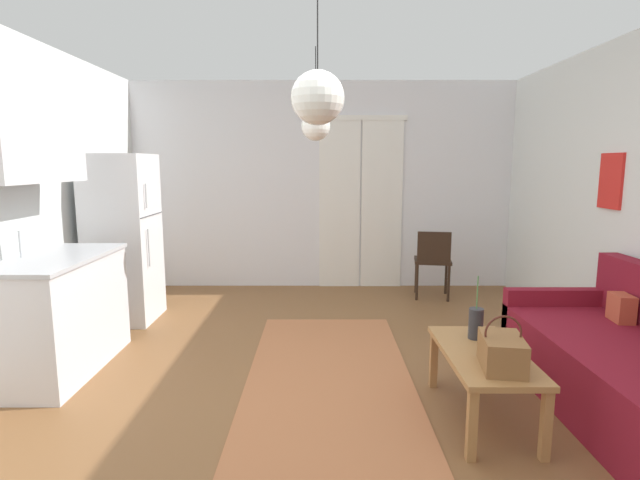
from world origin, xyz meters
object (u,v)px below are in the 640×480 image
(bamboo_vase, at_px, (477,323))
(pendant_lamp_near, at_px, (319,98))
(accent_chair, at_px, (434,259))
(pendant_lamp_far, at_px, (317,126))
(coffee_table, at_px, (485,361))
(refrigerator, at_px, (125,238))
(handbag, at_px, (504,352))

(bamboo_vase, relative_size, pendant_lamp_near, 0.52)
(pendant_lamp_near, bearing_deg, accent_chair, 65.19)
(pendant_lamp_near, height_order, pendant_lamp_far, same)
(coffee_table, bearing_deg, bamboo_vase, 85.00)
(refrigerator, height_order, pendant_lamp_far, pendant_lamp_far)
(refrigerator, xyz_separation_m, pendant_lamp_near, (1.97, -2.12, 1.10))
(bamboo_vase, bearing_deg, coffee_table, -95.00)
(pendant_lamp_far, bearing_deg, refrigerator, 169.59)
(bamboo_vase, distance_m, refrigerator, 3.50)
(coffee_table, height_order, pendant_lamp_far, pendant_lamp_far)
(handbag, bearing_deg, pendant_lamp_near, 173.58)
(accent_chair, distance_m, pendant_lamp_near, 3.52)
(coffee_table, xyz_separation_m, pendant_lamp_far, (-1.05, 1.64, 1.54))
(pendant_lamp_far, bearing_deg, bamboo_vase, -52.67)
(pendant_lamp_far, bearing_deg, accent_chair, 39.85)
(coffee_table, bearing_deg, refrigerator, 146.31)
(refrigerator, distance_m, pendant_lamp_far, 2.25)
(handbag, relative_size, refrigerator, 0.22)
(handbag, relative_size, accent_chair, 0.45)
(accent_chair, height_order, pendant_lamp_far, pendant_lamp_far)
(handbag, distance_m, pendant_lamp_near, 1.75)
(pendant_lamp_far, bearing_deg, handbag, -60.44)
(refrigerator, bearing_deg, pendant_lamp_near, -47.12)
(coffee_table, distance_m, handbag, 0.29)
(bamboo_vase, height_order, refrigerator, refrigerator)
(bamboo_vase, bearing_deg, refrigerator, 149.72)
(bamboo_vase, height_order, accent_chair, bamboo_vase)
(coffee_table, distance_m, refrigerator, 3.63)
(bamboo_vase, xyz_separation_m, accent_chair, (0.30, 2.54, -0.07))
(coffee_table, xyz_separation_m, pendant_lamp_near, (-1.02, -0.13, 1.56))
(handbag, height_order, refrigerator, refrigerator)
(coffee_table, height_order, refrigerator, refrigerator)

